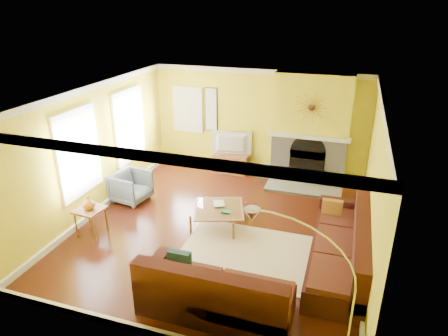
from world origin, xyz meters
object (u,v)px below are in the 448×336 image
(sectional_sofa, at_px, (269,242))
(coffee_table, at_px, (219,216))
(media_console, at_px, (231,164))
(side_table, at_px, (91,221))
(arc_lamp, at_px, (304,295))
(armchair, at_px, (131,187))

(sectional_sofa, xyz_separation_m, coffee_table, (-1.23, 1.01, -0.26))
(sectional_sofa, height_order, coffee_table, sectional_sofa)
(media_console, xyz_separation_m, side_table, (-1.68, -3.73, 0.03))
(coffee_table, bearing_deg, side_table, -154.04)
(media_console, bearing_deg, arc_lamp, -64.82)
(armchair, bearing_deg, media_console, -28.02)
(side_table, bearing_deg, arc_lamp, -22.25)
(arc_lamp, bearing_deg, sectional_sofa, 113.18)
(side_table, bearing_deg, armchair, 89.45)
(sectional_sofa, relative_size, media_console, 3.95)
(sectional_sofa, relative_size, side_table, 6.43)
(arc_lamp, bearing_deg, coffee_table, 125.43)
(media_console, xyz_separation_m, arc_lamp, (2.57, -5.47, 0.78))
(coffee_table, distance_m, side_table, 2.49)
(coffee_table, bearing_deg, media_console, 101.95)
(sectional_sofa, bearing_deg, coffee_table, 140.72)
(sectional_sofa, xyz_separation_m, media_console, (-1.79, 3.65, -0.20))
(side_table, bearing_deg, coffee_table, 25.96)
(sectional_sofa, relative_size, coffee_table, 3.65)
(coffee_table, relative_size, armchair, 1.28)
(armchair, relative_size, side_table, 1.37)
(coffee_table, xyz_separation_m, arc_lamp, (2.01, -2.83, 0.83))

